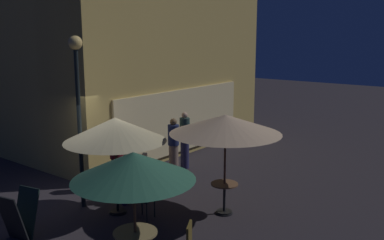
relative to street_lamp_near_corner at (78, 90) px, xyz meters
The scene contains 15 objects.
ground_plane 2.85m from the street_lamp_near_corner, 26.85° to the left, with size 60.00×60.00×0.00m, color #2A252A.
cafe_building 5.10m from the street_lamp_near_corner, 36.58° to the left, with size 8.87×6.66×8.29m.
street_lamp_near_corner is the anchor object (origin of this frame).
menu_sandwich_board 3.02m from the street_lamp_near_corner, 168.73° to the right, with size 0.77×0.68×1.00m.
cafe_table_1 4.15m from the street_lamp_near_corner, 59.11° to the right, with size 0.63×0.63×0.73m.
cafe_table_2 2.49m from the street_lamp_near_corner, 75.67° to the right, with size 0.70×0.70×0.78m.
patio_umbrella_0 3.47m from the street_lamp_near_corner, 112.40° to the right, with size 2.12×2.12×2.17m.
patio_umbrella_1 3.49m from the street_lamp_near_corner, 59.11° to the right, with size 2.54×2.54×2.35m.
patio_umbrella_2 1.30m from the street_lamp_near_corner, 75.67° to the right, with size 2.33×2.33×2.28m.
cafe_chair_1 2.56m from the street_lamp_near_corner, 28.12° to the right, with size 0.56×0.56×0.94m.
cafe_chair_2 2.90m from the street_lamp_near_corner, 76.64° to the right, with size 0.50×0.50×0.97m.
patron_seated_0 2.40m from the street_lamp_near_corner, 34.50° to the right, with size 0.54×0.48×1.24m.
patron_standing_1 2.41m from the street_lamp_near_corner, 10.27° to the left, with size 0.36×0.36×1.72m.
patron_standing_2 3.73m from the street_lamp_near_corner, ahead, with size 0.33×0.33×1.71m.
patron_standing_3 4.37m from the street_lamp_near_corner, ahead, with size 0.31×0.31×1.77m.
Camera 1 is at (-6.29, -8.24, 4.11)m, focal length 40.36 mm.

